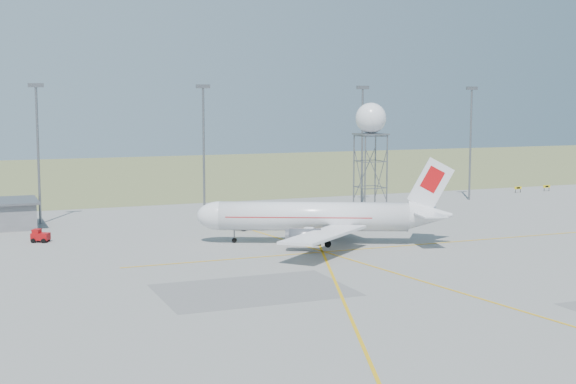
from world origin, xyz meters
name	(u,v)px	position (x,y,z in m)	size (l,w,h in m)	color
ground	(526,307)	(0.00, 0.00, 0.00)	(400.00, 400.00, 0.00)	gray
grass_strip	(160,173)	(0.00, 140.00, 0.01)	(400.00, 120.00, 0.03)	#5F6D3C
mast_a	(38,142)	(-35.00, 66.00, 12.07)	(2.20, 0.50, 20.50)	slate
mast_b	(204,138)	(-10.00, 66.00, 12.07)	(2.20, 0.50, 20.50)	slate
mast_c	(362,136)	(18.00, 66.00, 12.07)	(2.20, 0.50, 20.50)	slate
mast_d	(471,134)	(40.00, 66.00, 12.07)	(2.20, 0.50, 20.50)	slate
taxi_sign_near	(518,188)	(55.60, 72.00, 0.89)	(1.60, 0.17, 1.20)	black
taxi_sign_far	(547,187)	(62.60, 72.00, 0.89)	(1.60, 0.17, 1.20)	black
airliner_main	(318,217)	(-4.03, 35.54, 3.38)	(30.73, 28.60, 11.02)	white
radar_tower	(370,152)	(15.12, 57.57, 9.91)	(4.88, 4.88, 17.66)	slate
fire_truck	(263,218)	(-6.35, 49.14, 1.53)	(8.30, 4.20, 3.19)	yellow
baggage_tug	(40,237)	(-36.48, 49.86, 0.63)	(2.56, 2.46, 1.67)	#A20B0E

